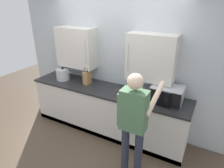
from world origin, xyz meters
TOP-DOWN VIEW (x-y plane):
  - ground_plane at (0.00, 0.00)m, footprint 9.31×9.31m
  - back_wall_tiled at (0.00, 1.02)m, footprint 4.26×0.44m
  - counter_unit at (0.00, 0.71)m, footprint 3.10×0.66m
  - microwave_oven at (1.09, 0.74)m, footprint 0.50×0.41m
  - thermos_flask at (0.67, 0.74)m, footprint 0.08×0.08m
  - knife_block at (-0.45, 0.74)m, footprint 0.11×0.15m
  - wooden_spoon at (0.28, 0.72)m, footprint 0.19×0.21m
  - stock_pot at (-1.02, 0.69)m, footprint 0.38×0.28m
  - person_figure at (0.90, -0.14)m, footprint 0.47×0.66m

SIDE VIEW (x-z plane):
  - ground_plane at x=0.00m, z-range 0.00..0.00m
  - counter_unit at x=0.00m, z-range 0.00..0.90m
  - wooden_spoon at x=0.28m, z-range 0.90..0.92m
  - person_figure at x=0.90m, z-range 0.16..1.81m
  - stock_pot at x=-1.02m, z-range 0.89..1.15m
  - knife_block at x=-0.45m, z-range 0.86..1.21m
  - microwave_oven at x=1.09m, z-range 0.90..1.17m
  - thermos_flask at x=0.67m, z-range 0.90..1.21m
  - back_wall_tiled at x=0.00m, z-range 0.06..2.73m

